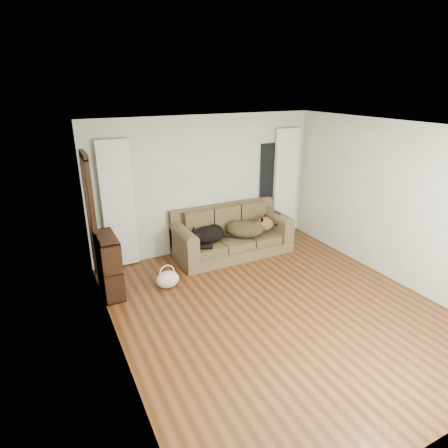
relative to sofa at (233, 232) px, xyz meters
name	(u,v)px	position (x,y,z in m)	size (l,w,h in m)	color
floor	(277,308)	(-0.31, -1.97, -0.45)	(5.00, 5.00, 0.00)	#40270E
ceiling	(287,129)	(-0.31, -1.97, 2.15)	(5.00, 5.00, 0.00)	white
wall_back	(206,185)	(-0.31, 0.53, 0.85)	(4.50, 0.04, 2.60)	beige
wall_left	(114,259)	(-2.56, -1.97, 0.85)	(0.04, 5.00, 2.60)	beige
wall_right	(397,204)	(1.94, -1.97, 0.85)	(0.04, 5.00, 2.60)	beige
curtain_left	(118,205)	(-2.01, 0.45, 0.70)	(0.55, 0.08, 2.25)	white
curtain_right	(285,183)	(1.49, 0.45, 0.70)	(0.55, 0.08, 2.25)	white
window_pane	(271,172)	(1.14, 0.50, 0.95)	(0.50, 0.03, 1.20)	black
door_casing	(92,222)	(-2.51, 0.07, 0.60)	(0.07, 0.60, 2.10)	black
sofa	(233,232)	(0.00, 0.00, 0.00)	(2.21, 0.96, 0.91)	brown
dog_black_lab	(206,236)	(-0.58, -0.02, 0.03)	(0.71, 0.50, 0.30)	black
dog_shepherd	(247,229)	(0.27, -0.08, 0.04)	(0.76, 0.54, 0.33)	black
tv_remote	(278,213)	(0.95, -0.11, 0.28)	(0.05, 0.19, 0.02)	black
tote_bag	(167,278)	(-1.55, -0.66, -0.29)	(0.38, 0.30, 0.28)	silver
bookshelf	(109,264)	(-2.40, -0.41, 0.05)	(0.29, 0.77, 0.96)	black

